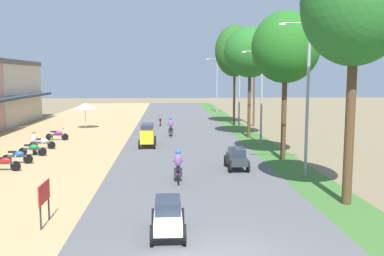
{
  "coord_description": "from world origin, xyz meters",
  "views": [
    {
      "loc": [
        -1.31,
        -11.16,
        5.22
      ],
      "look_at": [
        0.44,
        18.55,
        1.55
      ],
      "focal_mm": 39.63,
      "sensor_mm": 36.0,
      "label": 1
    }
  ],
  "objects_px": {
    "median_tree_nearest": "(355,4)",
    "car_sedan_white": "(168,215)",
    "streetlamp_far": "(239,82)",
    "pedestrian_on_shoulder": "(34,141)",
    "parked_motorbike_third": "(33,149)",
    "streetlamp_near": "(308,88)",
    "parked_motorbike_fifth": "(57,134)",
    "streetlamp_mid": "(262,90)",
    "streetlamp_farthest": "(217,81)",
    "car_sedan_charcoal": "(237,158)",
    "parked_motorbike_fourth": "(43,142)",
    "median_tree_second": "(286,48)",
    "parked_motorbike_second": "(18,156)",
    "median_tree_third": "(250,52)",
    "motorbike_ahead_third": "(160,121)",
    "street_signboard": "(44,195)",
    "vendor_umbrella": "(85,106)",
    "parked_motorbike_nearest": "(4,162)",
    "car_van_yellow": "(147,134)",
    "motorbike_ahead_second": "(171,127)",
    "median_tree_fourth": "(235,51)",
    "motorbike_foreground_rider": "(178,166)",
    "utility_pole_near": "(254,79)"
  },
  "relations": [
    {
      "from": "parked_motorbike_third",
      "to": "median_tree_second",
      "type": "xyz_separation_m",
      "value": [
        15.91,
        -1.86,
        6.37
      ]
    },
    {
      "from": "median_tree_second",
      "to": "parked_motorbike_fifth",
      "type": "bearing_deg",
      "value": 151.8
    },
    {
      "from": "utility_pole_near",
      "to": "car_van_yellow",
      "type": "xyz_separation_m",
      "value": [
        -10.44,
        -12.82,
        -3.93
      ]
    },
    {
      "from": "street_signboard",
      "to": "vendor_umbrella",
      "type": "xyz_separation_m",
      "value": [
        -3.75,
        27.42,
        1.2
      ]
    },
    {
      "from": "median_tree_second",
      "to": "streetlamp_far",
      "type": "xyz_separation_m",
      "value": [
        -0.1,
        15.71,
        -2.25
      ]
    },
    {
      "from": "parked_motorbike_fourth",
      "to": "median_tree_second",
      "type": "height_order",
      "value": "median_tree_second"
    },
    {
      "from": "pedestrian_on_shoulder",
      "to": "median_tree_nearest",
      "type": "bearing_deg",
      "value": -36.27
    },
    {
      "from": "streetlamp_farthest",
      "to": "street_signboard",
      "type": "bearing_deg",
      "value": -104.02
    },
    {
      "from": "parked_motorbike_fifth",
      "to": "street_signboard",
      "type": "bearing_deg",
      "value": -77.02
    },
    {
      "from": "parked_motorbike_nearest",
      "to": "street_signboard",
      "type": "distance_m",
      "value": 9.76
    },
    {
      "from": "median_tree_second",
      "to": "vendor_umbrella",
      "type": "bearing_deg",
      "value": 133.14
    },
    {
      "from": "motorbike_ahead_third",
      "to": "car_sedan_white",
      "type": "bearing_deg",
      "value": -88.65
    },
    {
      "from": "parked_motorbike_second",
      "to": "pedestrian_on_shoulder",
      "type": "xyz_separation_m",
      "value": [
        0.08,
        2.92,
        0.41
      ]
    },
    {
      "from": "parked_motorbike_third",
      "to": "street_signboard",
      "type": "relative_size",
      "value": 1.2
    },
    {
      "from": "car_van_yellow",
      "to": "streetlamp_farthest",
      "type": "bearing_deg",
      "value": 73.87
    },
    {
      "from": "vendor_umbrella",
      "to": "utility_pole_near",
      "type": "height_order",
      "value": "utility_pole_near"
    },
    {
      "from": "median_tree_nearest",
      "to": "streetlamp_farthest",
      "type": "xyz_separation_m",
      "value": [
        -0.14,
        43.86,
        -3.46
      ]
    },
    {
      "from": "parked_motorbike_fourth",
      "to": "motorbike_ahead_third",
      "type": "height_order",
      "value": "motorbike_ahead_third"
    },
    {
      "from": "parked_motorbike_fifth",
      "to": "car_sedan_charcoal",
      "type": "relative_size",
      "value": 0.8
    },
    {
      "from": "median_tree_nearest",
      "to": "car_sedan_white",
      "type": "height_order",
      "value": "median_tree_nearest"
    },
    {
      "from": "parked_motorbike_third",
      "to": "car_van_yellow",
      "type": "distance_m",
      "value": 7.88
    },
    {
      "from": "streetlamp_far",
      "to": "motorbike_ahead_third",
      "type": "bearing_deg",
      "value": 161.31
    },
    {
      "from": "median_tree_second",
      "to": "motorbike_foreground_rider",
      "type": "distance_m",
      "value": 10.59
    },
    {
      "from": "streetlamp_far",
      "to": "pedestrian_on_shoulder",
      "type": "bearing_deg",
      "value": -139.83
    },
    {
      "from": "streetlamp_mid",
      "to": "median_tree_second",
      "type": "bearing_deg",
      "value": -89.0
    },
    {
      "from": "pedestrian_on_shoulder",
      "to": "streetlamp_far",
      "type": "bearing_deg",
      "value": 40.17
    },
    {
      "from": "parked_motorbike_nearest",
      "to": "car_sedan_white",
      "type": "xyz_separation_m",
      "value": [
        8.86,
        -9.89,
        0.19
      ]
    },
    {
      "from": "streetlamp_mid",
      "to": "motorbike_ahead_second",
      "type": "relative_size",
      "value": 3.96
    },
    {
      "from": "vendor_umbrella",
      "to": "median_tree_third",
      "type": "bearing_deg",
      "value": -24.91
    },
    {
      "from": "streetlamp_near",
      "to": "car_sedan_charcoal",
      "type": "xyz_separation_m",
      "value": [
        -3.3,
        1.75,
        -3.87
      ]
    },
    {
      "from": "parked_motorbike_fifth",
      "to": "streetlamp_mid",
      "type": "height_order",
      "value": "streetlamp_mid"
    },
    {
      "from": "motorbike_ahead_third",
      "to": "street_signboard",
      "type": "bearing_deg",
      "value": -96.87
    },
    {
      "from": "street_signboard",
      "to": "motorbike_foreground_rider",
      "type": "relative_size",
      "value": 0.83
    },
    {
      "from": "parked_motorbike_fourth",
      "to": "car_sedan_white",
      "type": "bearing_deg",
      "value": -62.5
    },
    {
      "from": "median_tree_third",
      "to": "motorbike_ahead_third",
      "type": "xyz_separation_m",
      "value": [
        -7.59,
        9.02,
        -6.57
      ]
    },
    {
      "from": "streetlamp_farthest",
      "to": "car_sedan_charcoal",
      "type": "height_order",
      "value": "streetlamp_farthest"
    },
    {
      "from": "car_van_yellow",
      "to": "motorbike_ahead_third",
      "type": "distance_m",
      "value": 13.5
    },
    {
      "from": "street_signboard",
      "to": "streetlamp_far",
      "type": "height_order",
      "value": "streetlamp_far"
    },
    {
      "from": "median_tree_second",
      "to": "car_van_yellow",
      "type": "height_order",
      "value": "median_tree_second"
    },
    {
      "from": "parked_motorbike_fourth",
      "to": "car_sedan_charcoal",
      "type": "relative_size",
      "value": 0.8
    },
    {
      "from": "motorbike_ahead_second",
      "to": "median_tree_fourth",
      "type": "bearing_deg",
      "value": 50.84
    },
    {
      "from": "streetlamp_farthest",
      "to": "pedestrian_on_shoulder",
      "type": "bearing_deg",
      "value": -116.25
    },
    {
      "from": "parked_motorbike_third",
      "to": "streetlamp_near",
      "type": "height_order",
      "value": "streetlamp_near"
    },
    {
      "from": "vendor_umbrella",
      "to": "median_tree_nearest",
      "type": "xyz_separation_m",
      "value": [
        15.27,
        -25.65,
        5.65
      ]
    },
    {
      "from": "street_signboard",
      "to": "motorbike_ahead_third",
      "type": "distance_m",
      "value": 29.74
    },
    {
      "from": "streetlamp_mid",
      "to": "car_sedan_charcoal",
      "type": "relative_size",
      "value": 3.15
    },
    {
      "from": "parked_motorbike_second",
      "to": "median_tree_third",
      "type": "relative_size",
      "value": 0.2
    },
    {
      "from": "median_tree_fourth",
      "to": "parked_motorbike_second",
      "type": "bearing_deg",
      "value": -129.63
    },
    {
      "from": "parked_motorbike_nearest",
      "to": "median_tree_second",
      "type": "relative_size",
      "value": 0.2
    },
    {
      "from": "parked_motorbike_nearest",
      "to": "car_sedan_white",
      "type": "bearing_deg",
      "value": -48.14
    }
  ]
}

